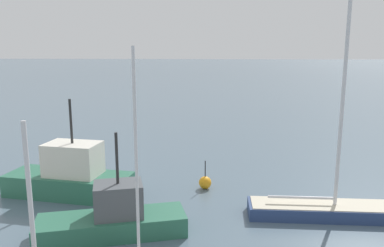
{
  "coord_description": "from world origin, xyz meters",
  "views": [
    {
      "loc": [
        1.85,
        -7.85,
        8.44
      ],
      "look_at": [
        0.0,
        17.68,
        3.39
      ],
      "focal_mm": 35.78,
      "sensor_mm": 36.0,
      "label": 1
    }
  ],
  "objects_px": {
    "fishing_boat_0": "(114,218)",
    "fishing_boat_3": "(70,176)",
    "sailboat_0": "(323,206)",
    "channel_buoy_1": "(205,182)"
  },
  "relations": [
    {
      "from": "fishing_boat_3",
      "to": "sailboat_0",
      "type": "bearing_deg",
      "value": -0.04
    },
    {
      "from": "fishing_boat_0",
      "to": "channel_buoy_1",
      "type": "distance_m",
      "value": 7.37
    },
    {
      "from": "sailboat_0",
      "to": "fishing_boat_0",
      "type": "height_order",
      "value": "sailboat_0"
    },
    {
      "from": "sailboat_0",
      "to": "fishing_boat_3",
      "type": "xyz_separation_m",
      "value": [
        -13.9,
        1.97,
        0.55
      ]
    },
    {
      "from": "fishing_boat_3",
      "to": "channel_buoy_1",
      "type": "relative_size",
      "value": 4.25
    },
    {
      "from": "fishing_boat_0",
      "to": "channel_buoy_1",
      "type": "bearing_deg",
      "value": 41.44
    },
    {
      "from": "fishing_boat_0",
      "to": "fishing_boat_3",
      "type": "height_order",
      "value": "fishing_boat_3"
    },
    {
      "from": "sailboat_0",
      "to": "channel_buoy_1",
      "type": "height_order",
      "value": "sailboat_0"
    },
    {
      "from": "sailboat_0",
      "to": "channel_buoy_1",
      "type": "xyz_separation_m",
      "value": [
        -6.12,
        3.54,
        -0.2
      ]
    },
    {
      "from": "sailboat_0",
      "to": "fishing_boat_3",
      "type": "bearing_deg",
      "value": 171.97
    }
  ]
}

